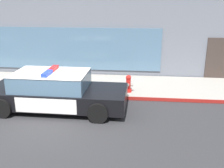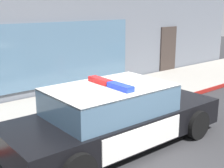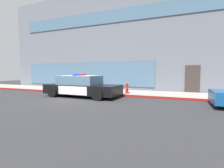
% 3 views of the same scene
% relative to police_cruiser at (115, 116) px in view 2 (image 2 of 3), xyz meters
% --- Properties ---
extents(ground, '(48.00, 48.00, 0.00)m').
position_rel_police_cruiser_xyz_m(ground, '(0.09, -0.82, -0.68)').
color(ground, '#303033').
extents(sidewalk, '(48.00, 3.00, 0.15)m').
position_rel_police_cruiser_xyz_m(sidewalk, '(0.09, 2.63, -0.61)').
color(sidewalk, '#A39E93').
rests_on(sidewalk, ground).
extents(curb_red_paint, '(28.80, 0.04, 0.14)m').
position_rel_police_cruiser_xyz_m(curb_red_paint, '(0.09, 1.11, -0.61)').
color(curb_red_paint, maroon).
rests_on(curb_red_paint, ground).
extents(police_cruiser, '(5.02, 2.16, 1.49)m').
position_rel_police_cruiser_xyz_m(police_cruiser, '(0.00, 0.00, 0.00)').
color(police_cruiser, black).
rests_on(police_cruiser, ground).
extents(fire_hydrant, '(0.34, 0.39, 0.73)m').
position_rel_police_cruiser_xyz_m(fire_hydrant, '(2.57, 1.68, -0.18)').
color(fire_hydrant, red).
rests_on(fire_hydrant, sidewalk).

